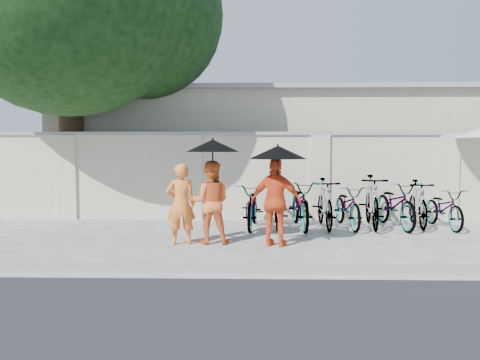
{
  "coord_description": "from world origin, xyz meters",
  "views": [
    {
      "loc": [
        0.39,
        -7.96,
        1.71
      ],
      "look_at": [
        0.18,
        0.79,
        1.1
      ],
      "focal_mm": 35.0,
      "sensor_mm": 36.0,
      "label": 1
    }
  ],
  "objects": [
    {
      "name": "bike_5",
      "position": [
        2.95,
        1.98,
        0.56
      ],
      "size": [
        0.75,
        1.92,
        1.12
      ],
      "primitive_type": "imported",
      "rotation": [
        0.0,
        0.0,
        -0.12
      ],
      "color": "gray",
      "rests_on": "ground"
    },
    {
      "name": "shade_tree",
      "position": [
        -3.66,
        2.97,
        5.1
      ],
      "size": [
        6.7,
        6.2,
        8.2
      ],
      "color": "brown",
      "rests_on": "ground"
    },
    {
      "name": "bike_3",
      "position": [
        1.94,
        1.88,
        0.53
      ],
      "size": [
        0.51,
        1.76,
        1.06
      ],
      "primitive_type": "imported",
      "rotation": [
        0.0,
        0.0,
        0.01
      ],
      "color": "gray",
      "rests_on": "ground"
    },
    {
      "name": "bike_4",
      "position": [
        2.45,
        1.97,
        0.46
      ],
      "size": [
        0.76,
        1.79,
        0.92
      ],
      "primitive_type": "imported",
      "rotation": [
        0.0,
        0.0,
        0.09
      ],
      "color": "gray",
      "rests_on": "ground"
    },
    {
      "name": "bike_0",
      "position": [
        0.43,
        1.89,
        0.48
      ],
      "size": [
        0.78,
        1.87,
        0.96
      ],
      "primitive_type": "imported",
      "rotation": [
        0.0,
        0.0,
        -0.08
      ],
      "color": "gray",
      "rests_on": "ground"
    },
    {
      "name": "bike_6",
      "position": [
        3.46,
        2.0,
        0.5
      ],
      "size": [
        0.9,
        1.98,
        1.0
      ],
      "primitive_type": "imported",
      "rotation": [
        0.0,
        0.0,
        0.12
      ],
      "color": "gray",
      "rests_on": "ground"
    },
    {
      "name": "parasol_center",
      "position": [
        -0.29,
        0.22,
        1.74
      ],
      "size": [
        0.95,
        0.95,
        1.01
      ],
      "color": "black",
      "rests_on": "ground"
    },
    {
      "name": "bike_1",
      "position": [
        0.93,
        2.02,
        0.55
      ],
      "size": [
        0.56,
        1.83,
        1.09
      ],
      "primitive_type": "imported",
      "rotation": [
        0.0,
        0.0,
        -0.03
      ],
      "color": "gray",
      "rests_on": "ground"
    },
    {
      "name": "monk_center",
      "position": [
        -0.34,
        0.3,
        0.74
      ],
      "size": [
        0.72,
        0.57,
        1.48
      ],
      "primitive_type": "imported",
      "rotation": [
        0.0,
        0.0,
        3.15
      ],
      "color": "orange",
      "rests_on": "ground"
    },
    {
      "name": "monk_right",
      "position": [
        0.82,
        0.07,
        0.77
      ],
      "size": [
        0.97,
        0.64,
        1.54
      ],
      "primitive_type": "imported",
      "rotation": [
        0.0,
        0.0,
        2.82
      ],
      "color": "#EF4F21",
      "rests_on": "ground"
    },
    {
      "name": "monk_left",
      "position": [
        -0.85,
        0.2,
        0.71
      ],
      "size": [
        0.58,
        0.44,
        1.43
      ],
      "primitive_type": "imported",
      "rotation": [
        0.0,
        0.0,
        3.35
      ],
      "color": "orange",
      "rests_on": "ground"
    },
    {
      "name": "ground",
      "position": [
        0.0,
        0.0,
        0.0
      ],
      "size": [
        80.0,
        80.0,
        0.0
      ],
      "primitive_type": "plane",
      "color": "silver"
    },
    {
      "name": "bike_7",
      "position": [
        3.96,
        2.1,
        0.51
      ],
      "size": [
        0.69,
        1.73,
        1.01
      ],
      "primitive_type": "imported",
      "rotation": [
        0.0,
        0.0,
        -0.13
      ],
      "color": "gray",
      "rests_on": "ground"
    },
    {
      "name": "bike_2",
      "position": [
        1.44,
        1.9,
        0.51
      ],
      "size": [
        0.79,
        1.99,
        1.03
      ],
      "primitive_type": "imported",
      "rotation": [
        0.0,
        0.0,
        0.05
      ],
      "color": "gray",
      "rests_on": "ground"
    },
    {
      "name": "building_behind",
      "position": [
        2.0,
        7.0,
        1.6
      ],
      "size": [
        14.0,
        6.0,
        3.2
      ],
      "primitive_type": "cube",
      "color": "beige",
      "rests_on": "ground"
    },
    {
      "name": "kerb",
      "position": [
        0.0,
        -1.7,
        0.06
      ],
      "size": [
        40.0,
        0.16,
        0.12
      ],
      "primitive_type": "cube",
      "color": "gray",
      "rests_on": "ground"
    },
    {
      "name": "bike_8",
      "position": [
        4.47,
        1.96,
        0.43
      ],
      "size": [
        0.69,
        1.67,
        0.85
      ],
      "primitive_type": "imported",
      "rotation": [
        0.0,
        0.0,
        0.08
      ],
      "color": "gray",
      "rests_on": "ground"
    },
    {
      "name": "compound_wall",
      "position": [
        1.0,
        3.2,
        1.0
      ],
      "size": [
        20.0,
        0.3,
        2.0
      ],
      "primitive_type": "cube",
      "color": "beige",
      "rests_on": "ground"
    },
    {
      "name": "parasol_right",
      "position": [
        0.84,
        -0.01,
        1.63
      ],
      "size": [
        0.98,
        0.98,
        0.87
      ],
      "color": "black",
      "rests_on": "ground"
    }
  ]
}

